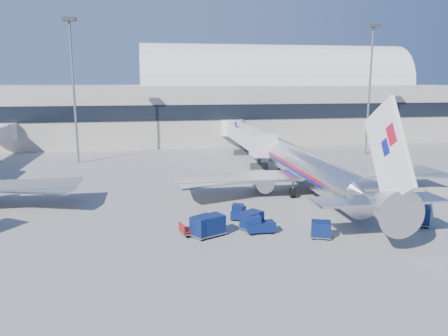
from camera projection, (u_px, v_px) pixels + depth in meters
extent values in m
plane|color=gray|center=(235.00, 210.00, 45.16)|extent=(260.00, 260.00, 0.00)
cube|color=#B2AA9E|center=(71.00, 114.00, 93.96)|extent=(170.00, 28.00, 12.00)
cube|color=black|center=(58.00, 114.00, 80.28)|extent=(170.00, 0.40, 3.00)
cylinder|color=silver|center=(274.00, 85.00, 100.17)|extent=(60.00, 18.00, 18.00)
cylinder|color=silver|center=(307.00, 168.00, 52.02)|extent=(3.80, 28.00, 3.80)
sphere|color=silver|center=(275.00, 150.00, 65.55)|extent=(3.72, 3.72, 3.72)
cone|color=silver|center=(381.00, 204.00, 35.52)|extent=(3.80, 6.00, 3.80)
cube|color=#B60E25|center=(305.00, 164.00, 52.94)|extent=(3.85, 20.16, 0.32)
cube|color=navy|center=(305.00, 167.00, 53.01)|extent=(3.85, 20.16, 0.32)
cube|color=white|center=(389.00, 152.00, 34.16)|extent=(0.35, 7.79, 8.74)
cube|color=silver|center=(378.00, 200.00, 35.96)|extent=(11.00, 3.00, 0.18)
cube|color=silver|center=(310.00, 175.00, 51.18)|extent=(32.00, 5.00, 0.28)
cylinder|color=#B7B7BC|center=(261.00, 181.00, 51.91)|extent=(2.10, 3.80, 2.10)
cylinder|color=#B7B7BC|center=(348.00, 178.00, 53.72)|extent=(2.10, 3.80, 2.10)
cylinder|color=black|center=(280.00, 170.00, 63.14)|extent=(0.40, 0.90, 0.90)
cube|color=silver|center=(245.00, 135.00, 74.60)|extent=(2.70, 24.00, 2.70)
cube|color=silver|center=(263.00, 145.00, 62.81)|extent=(3.40, 3.20, 3.20)
cylinder|color=silver|center=(232.00, 128.00, 85.71)|extent=(4.40, 4.40, 3.00)
cube|color=#2D2D30|center=(259.00, 157.00, 65.37)|extent=(0.50, 0.50, 3.00)
cube|color=#2D2D30|center=(259.00, 166.00, 65.64)|extent=(2.60, 1.00, 0.90)
cube|color=#2D2D30|center=(241.00, 145.00, 77.93)|extent=(0.50, 0.50, 3.00)
cube|color=#2D2D30|center=(241.00, 152.00, 78.20)|extent=(2.60, 1.00, 0.90)
cube|color=navy|center=(236.00, 124.00, 73.98)|extent=(0.12, 1.40, 0.90)
cylinder|color=silver|center=(4.00, 132.00, 78.80)|extent=(4.40, 4.40, 3.00)
cylinder|color=slate|center=(74.00, 94.00, 68.67)|extent=(0.36, 0.36, 22.00)
cube|color=#2D2D30|center=(69.00, 19.00, 66.42)|extent=(2.00, 1.20, 0.60)
cylinder|color=slate|center=(369.00, 93.00, 76.90)|extent=(0.36, 0.36, 22.00)
cube|color=#2D2D30|center=(374.00, 26.00, 74.65)|extent=(2.00, 1.20, 0.60)
cube|color=#9E9E96|center=(386.00, 193.00, 49.96)|extent=(3.00, 0.55, 0.90)
cube|color=#9E9E96|center=(412.00, 192.00, 50.50)|extent=(3.00, 0.55, 0.90)
cube|color=#9E9E96|center=(438.00, 191.00, 51.05)|extent=(3.00, 0.55, 0.90)
cube|color=#091647|center=(260.00, 226.00, 38.26)|extent=(2.52, 1.29, 0.82)
cube|color=#091647|center=(254.00, 220.00, 38.04)|extent=(0.99, 1.10, 0.76)
cylinder|color=black|center=(268.00, 227.00, 38.95)|extent=(0.61, 0.25, 0.61)
cube|color=#091647|center=(377.00, 204.00, 45.06)|extent=(2.67, 1.69, 0.81)
cube|color=#091647|center=(372.00, 198.00, 44.95)|extent=(1.16, 1.24, 0.75)
cylinder|color=black|center=(383.00, 206.00, 45.58)|extent=(0.64, 0.35, 0.60)
cube|color=#091647|center=(239.00, 213.00, 42.35)|extent=(1.95, 2.63, 0.77)
cube|color=#091647|center=(238.00, 208.00, 41.73)|extent=(1.29, 1.23, 0.72)
cylinder|color=black|center=(235.00, 213.00, 43.29)|extent=(0.42, 0.62, 0.58)
cube|color=#091647|center=(252.00, 219.00, 39.02)|extent=(2.29, 2.20, 1.46)
cube|color=slate|center=(252.00, 227.00, 39.16)|extent=(2.40, 2.30, 0.10)
cylinder|color=black|center=(252.00, 224.00, 40.04)|extent=(0.42, 0.37, 0.40)
cube|color=#091647|center=(212.00, 224.00, 37.55)|extent=(2.42, 2.23, 1.57)
cube|color=slate|center=(212.00, 233.00, 37.71)|extent=(2.54, 2.32, 0.11)
cylinder|color=black|center=(215.00, 229.00, 38.62)|extent=(0.46, 0.35, 0.43)
cube|color=#091647|center=(204.00, 225.00, 37.18)|extent=(2.48, 2.37, 1.58)
cube|color=slate|center=(204.00, 234.00, 37.34)|extent=(2.60, 2.48, 0.11)
cylinder|color=black|center=(206.00, 231.00, 38.29)|extent=(0.45, 0.39, 0.43)
cube|color=#091647|center=(321.00, 229.00, 36.94)|extent=(1.91, 1.70, 1.28)
cube|color=slate|center=(321.00, 236.00, 37.07)|extent=(2.01, 1.77, 0.09)
cylinder|color=black|center=(328.00, 235.00, 37.44)|extent=(0.38, 0.25, 0.35)
cube|color=#091647|center=(418.00, 215.00, 40.09)|extent=(2.50, 2.35, 1.60)
cube|color=slate|center=(417.00, 223.00, 40.25)|extent=(2.62, 2.45, 0.11)
cylinder|color=black|center=(426.00, 222.00, 40.53)|extent=(0.47, 0.38, 0.44)
cube|color=slate|center=(193.00, 231.00, 37.79)|extent=(2.43, 1.95, 0.12)
cube|color=maroon|center=(193.00, 229.00, 37.75)|extent=(2.45, 2.00, 0.08)
cylinder|color=black|center=(198.00, 230.00, 38.57)|extent=(0.41, 0.25, 0.39)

